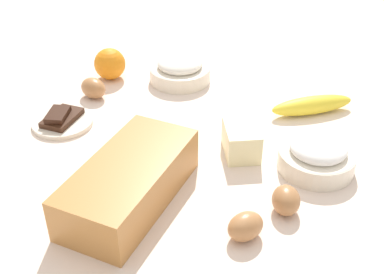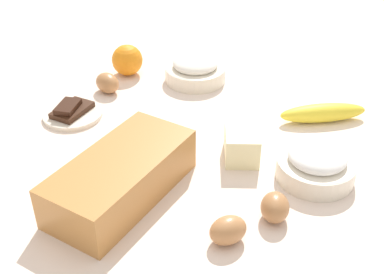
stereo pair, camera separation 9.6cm
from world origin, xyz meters
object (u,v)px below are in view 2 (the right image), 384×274
object	(u,v)px
banana	(323,113)
orange_fruit	(127,60)
egg_near_butter	(275,207)
egg_loose	(107,83)
butter_block	(242,144)
sugar_bowl	(316,164)
chocolate_plate	(72,112)
loaf_pan	(121,176)
egg_beside_bowl	(228,230)
flour_bowl	(195,70)

from	to	relation	value
banana	orange_fruit	distance (m)	0.50
egg_near_butter	egg_loose	distance (m)	0.55
orange_fruit	butter_block	world-z (taller)	orange_fruit
sugar_bowl	banana	bearing A→B (deg)	-172.12
butter_block	chocolate_plate	bearing A→B (deg)	-88.67
chocolate_plate	egg_near_butter	bearing A→B (deg)	74.82
banana	chocolate_plate	bearing A→B (deg)	-67.96
loaf_pan	egg_loose	size ratio (longest dim) A/B	4.50
orange_fruit	egg_loose	xyz separation A→B (m)	(0.10, 0.00, -0.01)
egg_beside_bowl	egg_loose	xyz separation A→B (m)	(-0.34, -0.43, 0.00)
loaf_pan	flour_bowl	xyz separation A→B (m)	(-0.45, -0.06, -0.01)
banana	chocolate_plate	world-z (taller)	banana
egg_near_butter	butter_block	bearing A→B (deg)	-143.16
egg_near_butter	chocolate_plate	size ratio (longest dim) A/B	0.46
chocolate_plate	banana	bearing A→B (deg)	112.04
sugar_bowl	banana	xyz separation A→B (m)	(-0.20, -0.03, -0.01)
banana	egg_near_butter	xyz separation A→B (m)	(0.34, -0.01, 0.00)
loaf_pan	sugar_bowl	size ratio (longest dim) A/B	2.06
sugar_bowl	banana	distance (m)	0.21
egg_loose	chocolate_plate	bearing A→B (deg)	-4.95
flour_bowl	egg_beside_bowl	distance (m)	0.55
egg_beside_bowl	banana	bearing A→B (deg)	171.65
orange_fruit	egg_loose	world-z (taller)	orange_fruit
banana	egg_beside_bowl	bearing A→B (deg)	-8.35
butter_block	egg_loose	bearing A→B (deg)	-107.63
butter_block	egg_beside_bowl	xyz separation A→B (m)	(0.22, 0.06, -0.01)
flour_bowl	orange_fruit	bearing A→B (deg)	-77.51
loaf_pan	banana	size ratio (longest dim) A/B	1.55
chocolate_plate	orange_fruit	bearing A→B (deg)	178.17
loaf_pan	flour_bowl	bearing A→B (deg)	-164.95
egg_beside_bowl	butter_block	bearing A→B (deg)	-166.02
sugar_bowl	egg_beside_bowl	world-z (taller)	sugar_bowl
banana	egg_loose	size ratio (longest dim) A/B	2.90
egg_near_butter	chocolate_plate	bearing A→B (deg)	-105.18
loaf_pan	butter_block	bearing A→B (deg)	149.56
banana	egg_near_butter	distance (m)	0.34
sugar_bowl	chocolate_plate	xyz separation A→B (m)	(0.00, -0.53, -0.02)
egg_near_butter	orange_fruit	bearing A→B (deg)	-126.81
flour_bowl	butter_block	xyz separation A→B (m)	(0.26, 0.21, 0.00)
butter_block	banana	bearing A→B (deg)	149.10
flour_bowl	loaf_pan	bearing A→B (deg)	7.45
loaf_pan	orange_fruit	world-z (taller)	loaf_pan
egg_near_butter	chocolate_plate	distance (m)	0.51
banana	butter_block	bearing A→B (deg)	-30.90
sugar_bowl	butter_block	xyz separation A→B (m)	(-0.01, -0.15, 0.00)
banana	orange_fruit	bearing A→B (deg)	-93.03
egg_near_butter	loaf_pan	bearing A→B (deg)	-79.06
orange_fruit	chocolate_plate	bearing A→B (deg)	-1.83
loaf_pan	chocolate_plate	size ratio (longest dim) A/B	2.27
banana	orange_fruit	size ratio (longest dim) A/B	2.45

